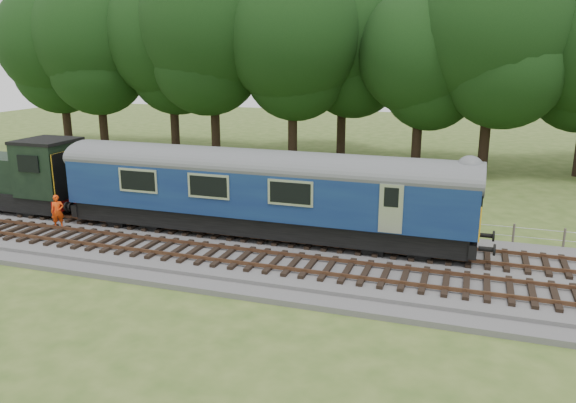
% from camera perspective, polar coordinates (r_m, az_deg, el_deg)
% --- Properties ---
extents(ground, '(120.00, 120.00, 0.00)m').
position_cam_1_polar(ground, '(22.49, 6.88, -6.49)').
color(ground, '#3F5A21').
rests_on(ground, ground).
extents(ballast, '(70.00, 7.00, 0.35)m').
position_cam_1_polar(ballast, '(22.43, 6.89, -6.07)').
color(ballast, '#4C4C4F').
rests_on(ballast, ground).
extents(track_north, '(67.20, 2.40, 0.21)m').
position_cam_1_polar(track_north, '(23.64, 7.61, -4.37)').
color(track_north, black).
rests_on(track_north, ballast).
extents(track_south, '(67.20, 2.40, 0.21)m').
position_cam_1_polar(track_south, '(20.88, 6.01, -6.96)').
color(track_south, black).
rests_on(track_south, ballast).
extents(fence, '(64.00, 0.12, 1.00)m').
position_cam_1_polar(fence, '(26.67, 8.87, -3.11)').
color(fence, '#6B6054').
rests_on(fence, ground).
extents(tree_line, '(70.00, 8.00, 18.00)m').
position_cam_1_polar(tree_line, '(43.53, 12.85, 3.72)').
color(tree_line, black).
rests_on(tree_line, ground).
extents(dmu_railcar, '(18.05, 2.86, 3.88)m').
position_cam_1_polar(dmu_railcar, '(24.22, -2.74, 1.62)').
color(dmu_railcar, black).
rests_on(dmu_railcar, ground).
extents(shunter_loco, '(8.92, 2.60, 3.38)m').
position_cam_1_polar(shunter_loco, '(32.05, -26.65, 2.17)').
color(shunter_loco, black).
rests_on(shunter_loco, ground).
extents(worker, '(0.67, 0.65, 1.55)m').
position_cam_1_polar(worker, '(27.74, -22.37, -0.95)').
color(worker, '#F2410C').
rests_on(worker, ballast).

